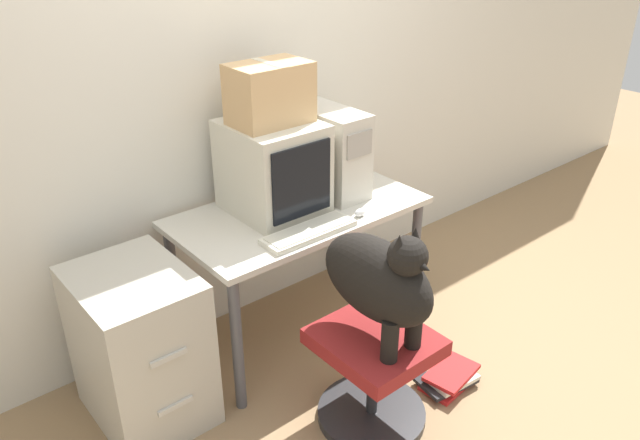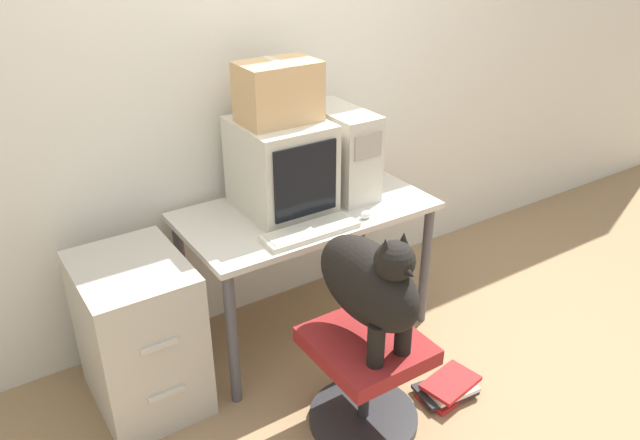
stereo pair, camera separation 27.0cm
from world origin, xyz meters
name	(u,v)px [view 2 (the right image)]	position (x,y,z in m)	size (l,w,h in m)	color
ground_plane	(342,361)	(0.00, 0.00, 0.00)	(12.00, 12.00, 0.00)	#937551
wall_back	(262,73)	(0.00, 0.73, 1.30)	(8.00, 0.05, 2.60)	silver
desk	(306,225)	(0.00, 0.33, 0.62)	(1.22, 0.66, 0.72)	beige
crt_monitor	(281,166)	(-0.09, 0.40, 0.94)	(0.39, 0.45, 0.44)	beige
pc_tower	(340,151)	(0.25, 0.41, 0.94)	(0.21, 0.46, 0.43)	beige
keyboard	(310,231)	(-0.12, 0.09, 0.73)	(0.46, 0.15, 0.03)	beige
computer_mouse	(366,215)	(0.18, 0.08, 0.74)	(0.06, 0.04, 0.04)	silver
office_chair	(365,375)	(-0.16, -0.38, 0.26)	(0.48, 0.48, 0.45)	#262628
dog	(371,282)	(-0.16, -0.39, 0.73)	(0.25, 0.55, 0.54)	black
filing_cabinet	(139,334)	(-0.89, 0.29, 0.35)	(0.44, 0.57, 0.71)	#B7B2A3
cardboard_box	(278,92)	(-0.09, 0.41, 1.29)	(0.35, 0.24, 0.27)	tan
book_stack_floor	(448,388)	(0.27, -0.47, 0.04)	(0.31, 0.22, 0.08)	red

